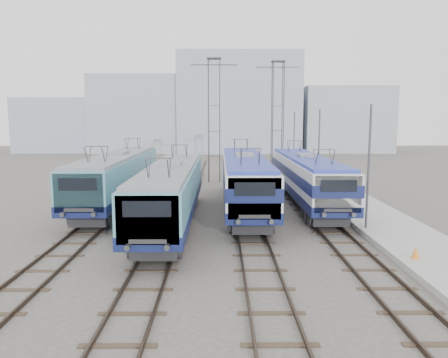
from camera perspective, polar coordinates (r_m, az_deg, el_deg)
ground at (r=22.22m, az=-2.03°, el=-8.42°), size 160.00×160.00×0.00m
platform at (r=31.45m, az=17.34°, el=-3.63°), size 4.00×70.00×0.30m
locomotive_far_left at (r=32.20m, az=-13.68°, el=0.56°), size 2.87×18.11×3.41m
locomotive_center_left at (r=25.52m, az=-6.89°, el=-1.35°), size 2.75×17.33×3.26m
locomotive_center_right at (r=29.82m, az=2.69°, el=0.31°), size 2.86×18.09×3.40m
locomotive_far_right at (r=31.70m, az=10.71°, el=0.48°), size 2.75×17.37×3.27m
catenary_tower_west at (r=43.32m, az=-1.30°, el=8.43°), size 4.50×1.20×12.00m
catenary_tower_east at (r=45.70m, az=7.00°, el=8.35°), size 4.50×1.20×12.00m
mast_front at (r=24.81m, az=18.34°, el=1.15°), size 0.12×0.12×7.00m
mast_mid at (r=36.32m, az=12.26°, el=3.39°), size 0.12×0.12×7.00m
mast_rear at (r=48.07m, az=9.12°, el=4.53°), size 0.12×0.12×7.00m
safety_cone at (r=20.59m, az=23.74°, el=-8.75°), size 0.34×0.34×0.56m
building_west at (r=84.59m, az=-10.55°, el=8.29°), size 18.00×12.00×14.00m
building_center at (r=83.43m, az=1.87°, el=9.79°), size 22.00×14.00×18.00m
building_east at (r=86.54m, az=15.32°, el=7.47°), size 16.00×12.00×12.00m
building_far_west at (r=88.76m, az=-20.81°, el=6.59°), size 14.00×10.00×10.00m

